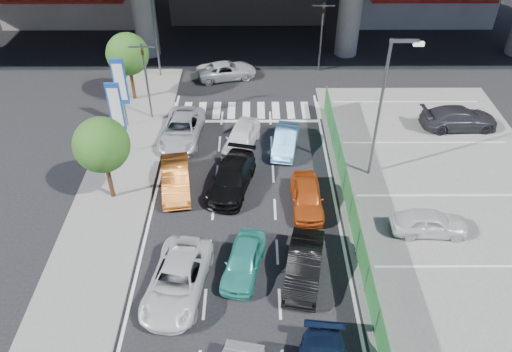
{
  "coord_description": "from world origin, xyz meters",
  "views": [
    {
      "loc": [
        0.53,
        -16.27,
        17.39
      ],
      "look_at": [
        0.61,
        3.08,
        2.15
      ],
      "focal_mm": 35.0,
      "sensor_mm": 36.0,
      "label": 1
    }
  ],
  "objects_px": {
    "taxi_orange_left": "(176,179)",
    "taxi_orange_right": "(307,196)",
    "signboard_near": "(116,109)",
    "kei_truck_front_right": "(285,141)",
    "traffic_light_right": "(322,20)",
    "street_lamp_left": "(155,14)",
    "tree_far": "(128,54)",
    "parked_sedan_white": "(430,222)",
    "sedan_white_mid_left": "(177,280)",
    "tree_near": "(102,145)",
    "parked_sedan_dgrey": "(459,118)",
    "traffic_cone": "(346,173)",
    "hatch_black_mid_right": "(304,265)",
    "taxi_teal_mid": "(244,261)",
    "signboard_far": "(120,84)",
    "sedan_black_mid": "(232,178)",
    "street_lamp_right": "(385,100)",
    "crossing_wagon_silver": "(227,70)",
    "wagon_silver_front_left": "(182,129)",
    "sedan_white_front_mid": "(241,138)",
    "traffic_light_left": "(144,63)"
  },
  "relations": [
    {
      "from": "tree_near",
      "to": "hatch_black_mid_right",
      "type": "relative_size",
      "value": 1.15
    },
    {
      "from": "tree_far",
      "to": "parked_sedan_white",
      "type": "height_order",
      "value": "tree_far"
    },
    {
      "from": "sedan_black_mid",
      "to": "parked_sedan_dgrey",
      "type": "distance_m",
      "value": 15.37
    },
    {
      "from": "sedan_black_mid",
      "to": "street_lamp_right",
      "type": "bearing_deg",
      "value": 21.94
    },
    {
      "from": "street_lamp_left",
      "to": "tree_near",
      "type": "xyz_separation_m",
      "value": [
        -0.67,
        -14.0,
        -1.38
      ]
    },
    {
      "from": "tree_far",
      "to": "signboard_near",
      "type": "bearing_deg",
      "value": -84.73
    },
    {
      "from": "sedan_white_mid_left",
      "to": "sedan_black_mid",
      "type": "relative_size",
      "value": 1.05
    },
    {
      "from": "wagon_silver_front_left",
      "to": "crossing_wagon_silver",
      "type": "bearing_deg",
      "value": 77.72
    },
    {
      "from": "traffic_light_right",
      "to": "taxi_orange_left",
      "type": "bearing_deg",
      "value": -122.78
    },
    {
      "from": "signboard_far",
      "to": "hatch_black_mid_right",
      "type": "distance_m",
      "value": 16.34
    },
    {
      "from": "sedan_black_mid",
      "to": "taxi_orange_right",
      "type": "distance_m",
      "value": 4.21
    },
    {
      "from": "traffic_light_right",
      "to": "street_lamp_left",
      "type": "distance_m",
      "value": 11.9
    },
    {
      "from": "taxi_orange_left",
      "to": "taxi_orange_right",
      "type": "bearing_deg",
      "value": -20.09
    },
    {
      "from": "traffic_light_right",
      "to": "tree_far",
      "type": "distance_m",
      "value": 14.05
    },
    {
      "from": "taxi_orange_right",
      "to": "wagon_silver_front_left",
      "type": "height_order",
      "value": "wagon_silver_front_left"
    },
    {
      "from": "hatch_black_mid_right",
      "to": "crossing_wagon_silver",
      "type": "height_order",
      "value": "hatch_black_mid_right"
    },
    {
      "from": "tree_near",
      "to": "parked_sedan_white",
      "type": "bearing_deg",
      "value": -9.75
    },
    {
      "from": "traffic_light_right",
      "to": "tree_near",
      "type": "xyz_separation_m",
      "value": [
        -12.5,
        -15.0,
        -0.55
      ]
    },
    {
      "from": "signboard_far",
      "to": "taxi_orange_left",
      "type": "relative_size",
      "value": 1.13
    },
    {
      "from": "street_lamp_right",
      "to": "taxi_teal_mid",
      "type": "xyz_separation_m",
      "value": [
        -7.13,
        -7.13,
        -4.13
      ]
    },
    {
      "from": "hatch_black_mid_right",
      "to": "taxi_teal_mid",
      "type": "bearing_deg",
      "value": -176.57
    },
    {
      "from": "signboard_near",
      "to": "taxi_orange_right",
      "type": "xyz_separation_m",
      "value": [
        10.44,
        -4.75,
        -2.4
      ]
    },
    {
      "from": "taxi_orange_right",
      "to": "sedan_black_mid",
      "type": "bearing_deg",
      "value": 157.77
    },
    {
      "from": "tree_far",
      "to": "sedan_white_mid_left",
      "type": "relative_size",
      "value": 0.97
    },
    {
      "from": "taxi_teal_mid",
      "to": "wagon_silver_front_left",
      "type": "height_order",
      "value": "wagon_silver_front_left"
    },
    {
      "from": "street_lamp_right",
      "to": "taxi_orange_right",
      "type": "bearing_deg",
      "value": -145.0
    },
    {
      "from": "signboard_far",
      "to": "sedan_white_mid_left",
      "type": "relative_size",
      "value": 0.95
    },
    {
      "from": "traffic_light_left",
      "to": "kei_truck_front_right",
      "type": "bearing_deg",
      "value": -22.49
    },
    {
      "from": "parked_sedan_dgrey",
      "to": "street_lamp_right",
      "type": "bearing_deg",
      "value": 124.14
    },
    {
      "from": "traffic_cone",
      "to": "parked_sedan_white",
      "type": "bearing_deg",
      "value": -51.36
    },
    {
      "from": "traffic_light_right",
      "to": "signboard_far",
      "type": "xyz_separation_m",
      "value": [
        -13.1,
        -8.01,
        -0.87
      ]
    },
    {
      "from": "tree_near",
      "to": "signboard_far",
      "type": "bearing_deg",
      "value": 94.9
    },
    {
      "from": "signboard_near",
      "to": "kei_truck_front_right",
      "type": "bearing_deg",
      "value": 2.65
    },
    {
      "from": "street_lamp_right",
      "to": "crossing_wagon_silver",
      "type": "bearing_deg",
      "value": 126.45
    },
    {
      "from": "tree_near",
      "to": "taxi_orange_right",
      "type": "relative_size",
      "value": 1.24
    },
    {
      "from": "street_lamp_left",
      "to": "sedan_black_mid",
      "type": "relative_size",
      "value": 1.69
    },
    {
      "from": "sedan_white_front_mid",
      "to": "parked_sedan_white",
      "type": "xyz_separation_m",
      "value": [
        9.27,
        -7.39,
        -0.0
      ]
    },
    {
      "from": "signboard_far",
      "to": "taxi_orange_right",
      "type": "height_order",
      "value": "signboard_far"
    },
    {
      "from": "tree_far",
      "to": "parked_sedan_white",
      "type": "relative_size",
      "value": 1.3
    },
    {
      "from": "parked_sedan_dgrey",
      "to": "traffic_cone",
      "type": "xyz_separation_m",
      "value": [
        -7.91,
        -5.17,
        -0.33
      ]
    },
    {
      "from": "tree_far",
      "to": "sedan_white_mid_left",
      "type": "xyz_separation_m",
      "value": [
        5.02,
        -16.78,
        -2.7
      ]
    },
    {
      "from": "sedan_white_front_mid",
      "to": "sedan_white_mid_left",
      "type": "bearing_deg",
      "value": -88.45
    },
    {
      "from": "taxi_orange_right",
      "to": "crossing_wagon_silver",
      "type": "xyz_separation_m",
      "value": [
        -4.74,
        14.51,
        -0.05
      ]
    },
    {
      "from": "taxi_orange_right",
      "to": "sedan_white_mid_left",
      "type": "bearing_deg",
      "value": -138.18
    },
    {
      "from": "signboard_near",
      "to": "kei_truck_front_right",
      "type": "height_order",
      "value": "signboard_near"
    },
    {
      "from": "parked_sedan_white",
      "to": "crossing_wagon_silver",
      "type": "bearing_deg",
      "value": 35.06
    },
    {
      "from": "signboard_near",
      "to": "signboard_far",
      "type": "relative_size",
      "value": 1.0
    },
    {
      "from": "tree_far",
      "to": "taxi_orange_right",
      "type": "relative_size",
      "value": 1.24
    },
    {
      "from": "kei_truck_front_right",
      "to": "parked_sedan_white",
      "type": "height_order",
      "value": "parked_sedan_white"
    },
    {
      "from": "taxi_teal_mid",
      "to": "taxi_orange_right",
      "type": "distance_m",
      "value": 5.42
    }
  ]
}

